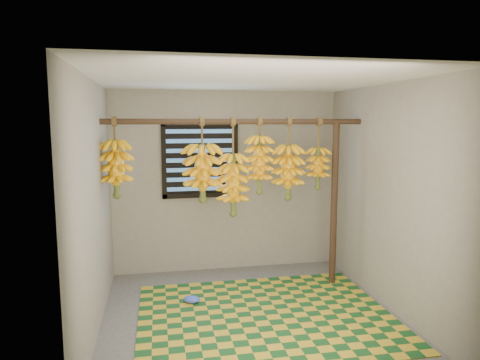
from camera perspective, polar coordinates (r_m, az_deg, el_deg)
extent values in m
cube|color=#545454|center=(4.66, 1.37, -17.69)|extent=(3.00, 3.00, 0.01)
cube|color=silver|center=(4.23, 1.47, 13.31)|extent=(3.00, 3.00, 0.01)
cube|color=gray|center=(5.74, -1.83, -0.23)|extent=(3.00, 0.01, 2.40)
cube|color=gray|center=(4.22, -18.98, -3.52)|extent=(0.01, 3.00, 2.40)
cube|color=gray|center=(4.83, 19.14, -2.16)|extent=(0.01, 3.00, 2.40)
cube|color=black|center=(5.64, -5.32, 2.66)|extent=(1.00, 0.04, 1.00)
cylinder|color=#3E291C|center=(4.89, -0.34, 7.80)|extent=(3.00, 0.06, 0.06)
cylinder|color=#3E291C|center=(5.34, 12.43, -3.18)|extent=(0.08, 0.08, 2.00)
cube|color=#174F22|center=(4.65, 3.43, -17.59)|extent=(2.60, 2.08, 0.01)
ellipsoid|color=blue|center=(4.94, -6.44, -15.53)|extent=(0.22, 0.20, 0.08)
cylinder|color=brown|center=(4.83, -16.38, 6.30)|extent=(0.02, 0.02, 0.26)
cylinder|color=#4C5923|center=(4.85, -16.21, 1.67)|extent=(0.06, 0.06, 0.58)
cylinder|color=brown|center=(4.84, -5.09, 6.26)|extent=(0.02, 0.02, 0.32)
cylinder|color=#4C5923|center=(4.87, -5.03, 1.17)|extent=(0.07, 0.07, 0.61)
cylinder|color=brown|center=(4.89, -0.94, 5.66)|extent=(0.02, 0.02, 0.43)
cylinder|color=#4C5923|center=(4.93, -0.92, -0.41)|extent=(0.06, 0.06, 0.68)
cylinder|color=brown|center=(4.95, 2.63, 6.88)|extent=(0.02, 0.02, 0.22)
cylinder|color=#4C5923|center=(4.97, 2.60, 2.31)|extent=(0.06, 0.06, 0.64)
cylinder|color=brown|center=(5.04, 6.51, 6.19)|extent=(0.02, 0.02, 0.33)
cylinder|color=#4C5923|center=(5.07, 6.44, 1.28)|extent=(0.07, 0.07, 0.60)
cylinder|color=brown|center=(5.17, 10.48, 6.01)|extent=(0.02, 0.02, 0.36)
cylinder|color=#4C5923|center=(5.19, 10.38, 1.79)|extent=(0.05, 0.05, 0.47)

